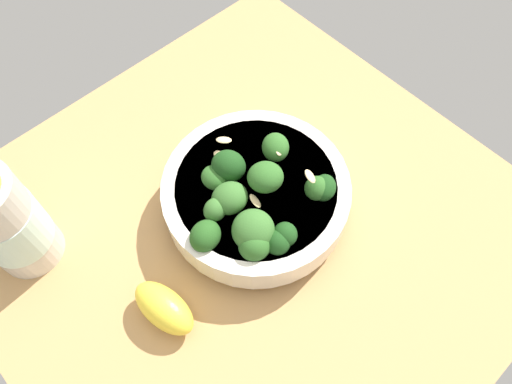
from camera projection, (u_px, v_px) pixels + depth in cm
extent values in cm
cube|color=tan|center=(250.00, 229.00, 61.23)|extent=(62.09, 62.09, 3.25)
cylinder|color=silver|center=(256.00, 205.00, 60.29)|extent=(12.13, 12.13, 1.40)
cylinder|color=silver|center=(256.00, 194.00, 57.85)|extent=(22.06, 22.06, 4.19)
cylinder|color=beige|center=(256.00, 187.00, 56.38)|extent=(18.84, 18.84, 0.80)
cylinder|color=#589D47|center=(216.00, 216.00, 54.76)|extent=(1.54, 1.64, 1.58)
ellipsoid|color=#386B2B|center=(215.00, 210.00, 53.44)|extent=(3.83, 3.16, 3.58)
cylinder|color=#2F662B|center=(316.00, 194.00, 56.48)|extent=(1.18, 1.13, 1.37)
ellipsoid|color=#2D6023|center=(317.00, 188.00, 55.29)|extent=(4.22, 3.93, 3.73)
cylinder|color=#3C7A32|center=(267.00, 187.00, 54.86)|extent=(1.82, 1.79, 1.14)
ellipsoid|color=#2D6023|center=(267.00, 179.00, 53.35)|extent=(5.92, 6.19, 4.32)
cylinder|color=#2F662B|center=(253.00, 238.00, 53.88)|extent=(2.04, 2.01, 1.94)
ellipsoid|color=#386B2B|center=(253.00, 230.00, 52.15)|extent=(5.94, 5.97, 5.46)
cylinder|color=#3C7A32|center=(229.00, 173.00, 56.92)|extent=(1.71, 1.62, 1.33)
ellipsoid|color=#194216|center=(229.00, 166.00, 55.61)|extent=(5.75, 5.83, 5.16)
cylinder|color=#2F662B|center=(282.00, 242.00, 53.47)|extent=(1.49, 1.42, 1.18)
ellipsoid|color=#194216|center=(282.00, 237.00, 52.33)|extent=(3.81, 4.33, 3.68)
cylinder|color=#589D47|center=(255.00, 251.00, 53.26)|extent=(1.66, 1.76, 1.37)
ellipsoid|color=#2D6023|center=(255.00, 246.00, 51.93)|extent=(4.27, 4.97, 4.46)
cylinder|color=#2F662B|center=(277.00, 248.00, 53.51)|extent=(1.24, 1.31, 1.50)
ellipsoid|color=#194216|center=(277.00, 243.00, 52.27)|extent=(4.39, 3.95, 4.11)
cylinder|color=#2F662B|center=(209.00, 245.00, 53.87)|extent=(1.85, 1.71, 1.90)
ellipsoid|color=#23511C|center=(208.00, 238.00, 52.31)|extent=(4.73, 5.11, 4.38)
cylinder|color=#4A8F3C|center=(230.00, 206.00, 55.61)|extent=(1.97, 1.81, 2.13)
ellipsoid|color=#386B2B|center=(230.00, 198.00, 53.87)|extent=(6.25, 6.22, 4.59)
cylinder|color=#3C7A32|center=(322.00, 195.00, 56.91)|extent=(1.64, 2.02, 1.92)
ellipsoid|color=#194216|center=(324.00, 188.00, 55.45)|extent=(4.75, 4.59, 3.44)
cylinder|color=#4A8F3C|center=(275.00, 154.00, 58.37)|extent=(1.37, 1.15, 1.23)
ellipsoid|color=#2D6023|center=(275.00, 147.00, 57.11)|extent=(5.12, 4.96, 3.37)
cylinder|color=#2F662B|center=(216.00, 184.00, 56.90)|extent=(1.56, 1.49, 1.27)
ellipsoid|color=#2D6023|center=(215.00, 178.00, 55.70)|extent=(3.54, 3.64, 2.63)
ellipsoid|color=#DBBC84|center=(280.00, 149.00, 56.11)|extent=(2.04, 1.90, 0.82)
ellipsoid|color=#DBBC84|center=(224.00, 140.00, 55.93)|extent=(2.04, 1.93, 0.60)
ellipsoid|color=#DBBC84|center=(219.00, 155.00, 56.00)|extent=(1.04, 1.94, 1.25)
ellipsoid|color=#DBBC84|center=(310.00, 176.00, 53.32)|extent=(1.50, 2.00, 0.84)
ellipsoid|color=#DBBC84|center=(255.00, 201.00, 53.18)|extent=(1.04, 1.92, 1.41)
ellipsoid|color=yellow|center=(164.00, 308.00, 52.47)|extent=(5.12, 8.34, 4.28)
cylinder|color=beige|center=(6.00, 223.00, 51.76)|extent=(7.48, 7.48, 14.62)
cylinder|color=silver|center=(9.00, 225.00, 52.25)|extent=(7.63, 7.63, 6.20)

